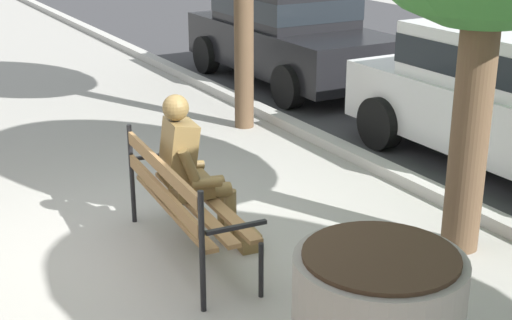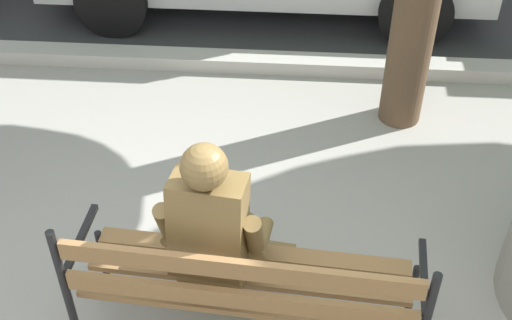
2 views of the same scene
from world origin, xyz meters
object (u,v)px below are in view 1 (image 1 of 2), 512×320
object	(u,v)px
park_bench	(181,198)
parked_car_black	(287,31)
concrete_planter	(377,309)
bronze_statue_seated	(196,174)

from	to	relation	value
park_bench	parked_car_black	world-z (taller)	parked_car_black
park_bench	parked_car_black	size ratio (longest dim) A/B	0.45
concrete_planter	parked_car_black	distance (m)	7.85
park_bench	bronze_statue_seated	bearing A→B (deg)	124.11
bronze_statue_seated	concrete_planter	xyz separation A→B (m)	(2.14, 0.26, -0.28)
bronze_statue_seated	parked_car_black	size ratio (longest dim) A/B	0.33
concrete_planter	parked_car_black	size ratio (longest dim) A/B	0.27
park_bench	concrete_planter	world-z (taller)	park_bench
concrete_planter	parked_car_black	world-z (taller)	parked_car_black
park_bench	concrete_planter	distance (m)	2.05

